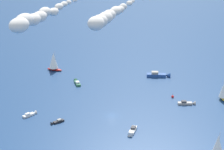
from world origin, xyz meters
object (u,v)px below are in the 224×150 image
(sailboat_outer_ring_e, at_px, (218,145))
(marker_buoy, at_px, (173,97))
(sailboat_inshore, at_px, (224,90))
(motorboat_offshore, at_px, (30,114))
(sailboat_ahead, at_px, (54,61))
(motorboat_outer_ring_f, at_px, (187,103))
(motorboat_outer_ring_b, at_px, (160,75))
(motorboat_outer_ring_a, at_px, (57,122))
(motorboat_far_port, at_px, (132,131))
(motorboat_mid_cluster, at_px, (77,83))

(sailboat_outer_ring_e, xyz_separation_m, marker_buoy, (-46.56, 2.57, -3.18))
(sailboat_inshore, bearing_deg, motorboat_offshore, -92.44)
(sailboat_ahead, relative_size, motorboat_outer_ring_f, 1.37)
(sailboat_outer_ring_e, bearing_deg, marker_buoy, 176.84)
(motorboat_outer_ring_b, relative_size, sailboat_outer_ring_e, 1.41)
(motorboat_outer_ring_a, bearing_deg, motorboat_outer_ring_b, 124.94)
(motorboat_outer_ring_b, distance_m, marker_buoy, 24.25)
(sailboat_inshore, height_order, motorboat_offshore, sailboat_inshore)
(sailboat_outer_ring_e, bearing_deg, motorboat_outer_ring_b, 175.72)
(motorboat_far_port, relative_size, motorboat_outer_ring_f, 0.98)
(motorboat_offshore, bearing_deg, motorboat_outer_ring_a, 46.01)
(motorboat_offshore, bearing_deg, marker_buoy, 93.37)
(sailboat_inshore, xyz_separation_m, marker_buoy, (-6.69, -19.22, -3.73))
(motorboat_offshore, bearing_deg, sailboat_outer_ring_e, 51.97)
(motorboat_offshore, bearing_deg, motorboat_mid_cluster, 141.13)
(sailboat_inshore, relative_size, sailboat_ahead, 0.92)
(motorboat_offshore, height_order, motorboat_mid_cluster, motorboat_mid_cluster)
(sailboat_inshore, relative_size, motorboat_mid_cluster, 1.30)
(sailboat_inshore, bearing_deg, sailboat_outer_ring_e, -28.66)
(sailboat_ahead, height_order, sailboat_outer_ring_e, sailboat_ahead)
(motorboat_offshore, distance_m, motorboat_mid_cluster, 35.67)
(motorboat_outer_ring_b, relative_size, motorboat_outer_ring_f, 1.55)
(motorboat_outer_ring_a, relative_size, marker_buoy, 2.49)
(sailboat_outer_ring_e, bearing_deg, sailboat_ahead, -155.83)
(motorboat_outer_ring_f, relative_size, marker_buoy, 3.40)
(sailboat_inshore, height_order, motorboat_outer_ring_b, sailboat_inshore)
(sailboat_ahead, height_order, motorboat_outer_ring_f, sailboat_ahead)
(motorboat_mid_cluster, xyz_separation_m, motorboat_outer_ring_a, (36.33, -13.52, -0.14))
(motorboat_offshore, distance_m, motorboat_outer_ring_a, 12.32)
(sailboat_ahead, bearing_deg, sailboat_outer_ring_e, 24.17)
(sailboat_inshore, distance_m, sailboat_ahead, 80.25)
(sailboat_inshore, xyz_separation_m, sailboat_outer_ring_e, (39.88, -21.79, -0.55))
(motorboat_offshore, relative_size, marker_buoy, 2.75)
(motorboat_far_port, distance_m, motorboat_outer_ring_f, 32.90)
(sailboat_outer_ring_e, xyz_separation_m, motorboat_outer_ring_f, (-38.74, 5.81, -3.03))
(motorboat_outer_ring_a, relative_size, sailboat_outer_ring_e, 0.67)
(sailboat_inshore, relative_size, motorboat_outer_ring_b, 0.82)
(sailboat_ahead, height_order, motorboat_outer_ring_a, sailboat_ahead)
(sailboat_inshore, relative_size, marker_buoy, 4.30)
(motorboat_offshore, height_order, motorboat_outer_ring_b, motorboat_outer_ring_b)
(motorboat_outer_ring_f, bearing_deg, sailboat_ahead, -138.08)
(motorboat_offshore, bearing_deg, motorboat_far_port, 56.31)
(sailboat_inshore, relative_size, motorboat_outer_ring_f, 1.27)
(motorboat_mid_cluster, xyz_separation_m, motorboat_outer_ring_f, (32.19, 38.60, 0.00))
(motorboat_far_port, distance_m, motorboat_mid_cluster, 51.16)
(motorboat_offshore, relative_size, motorboat_outer_ring_a, 1.10)
(motorboat_mid_cluster, distance_m, motorboat_outer_ring_f, 50.26)
(marker_buoy, bearing_deg, motorboat_outer_ring_f, 22.48)
(motorboat_far_port, relative_size, sailboat_ahead, 0.71)
(motorboat_outer_ring_f, bearing_deg, motorboat_far_port, -57.27)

